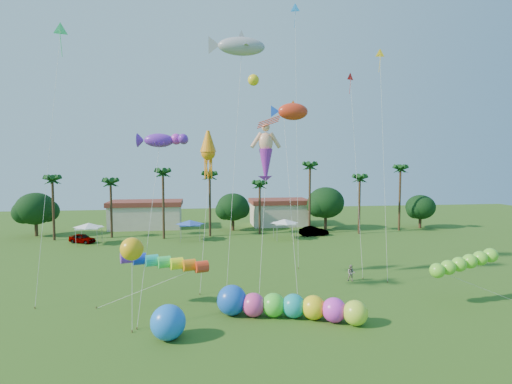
{
  "coord_description": "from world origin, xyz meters",
  "views": [
    {
      "loc": [
        -4.56,
        -22.17,
        11.27
      ],
      "look_at": [
        0.0,
        10.0,
        9.0
      ],
      "focal_mm": 28.0,
      "sensor_mm": 36.0,
      "label": 1
    }
  ],
  "objects": [
    {
      "name": "ground",
      "position": [
        0.0,
        0.0,
        0.0
      ],
      "size": [
        160.0,
        160.0,
        0.0
      ],
      "primitive_type": "plane",
      "color": "#285116",
      "rests_on": "ground"
    },
    {
      "name": "tree_line",
      "position": [
        3.57,
        44.0,
        4.28
      ],
      "size": [
        69.46,
        8.91,
        11.0
      ],
      "color": "#3A2819",
      "rests_on": "ground"
    },
    {
      "name": "buildings_row",
      "position": [
        -3.09,
        50.0,
        2.0
      ],
      "size": [
        35.0,
        7.0,
        4.0
      ],
      "color": "beige",
      "rests_on": "ground"
    },
    {
      "name": "tent_row",
      "position": [
        -6.0,
        36.33,
        2.75
      ],
      "size": [
        31.0,
        4.0,
        0.6
      ],
      "color": "white",
      "rests_on": "ground"
    },
    {
      "name": "car_a",
      "position": [
        -21.28,
        37.22,
        0.66
      ],
      "size": [
        4.16,
        3.15,
        1.32
      ],
      "primitive_type": "imported",
      "rotation": [
        0.0,
        0.0,
        1.1
      ],
      "color": "#4C4C54",
      "rests_on": "ground"
    },
    {
      "name": "car_b",
      "position": [
        13.2,
        38.11,
        0.74
      ],
      "size": [
        4.66,
        2.11,
        1.48
      ],
      "primitive_type": "imported",
      "rotation": [
        0.0,
        0.0,
        1.69
      ],
      "color": "#4C4C54",
      "rests_on": "ground"
    },
    {
      "name": "spectator_b",
      "position": [
        9.83,
        13.93,
        0.79
      ],
      "size": [
        0.94,
        0.86,
        1.58
      ],
      "primitive_type": "imported",
      "rotation": [
        0.0,
        0.0,
        -0.41
      ],
      "color": "gray",
      "rests_on": "ground"
    },
    {
      "name": "caterpillar_inflatable",
      "position": [
        1.5,
        5.75,
        0.94
      ],
      "size": [
        10.73,
        5.45,
        2.25
      ],
      "rotation": [
        0.0,
        0.0,
        -0.34
      ],
      "color": "#E73C93",
      "rests_on": "ground"
    },
    {
      "name": "blue_ball",
      "position": [
        -6.65,
        3.32,
        1.13
      ],
      "size": [
        2.27,
        2.27,
        2.27
      ],
      "primitive_type": "sphere",
      "color": "blue",
      "rests_on": "ground"
    },
    {
      "name": "rainbow_tube",
      "position": [
        -6.18,
        8.68,
        3.3
      ],
      "size": [
        9.96,
        2.0,
        3.77
      ],
      "color": "red",
      "rests_on": "ground"
    },
    {
      "name": "green_worm",
      "position": [
        14.01,
        6.55,
        2.86
      ],
      "size": [
        10.35,
        2.39,
        3.56
      ],
      "color": "#6BD72F",
      "rests_on": "ground"
    },
    {
      "name": "orange_ball_kite",
      "position": [
        -9.35,
        6.61,
        5.28
      ],
      "size": [
        2.11,
        2.96,
        6.11
      ],
      "color": "#ECAC13",
      "rests_on": "ground"
    },
    {
      "name": "merman_kite",
      "position": [
        1.61,
        14.85,
        12.0
      ],
      "size": [
        2.65,
        5.77,
        14.6
      ],
      "color": "#FAB28E",
      "rests_on": "ground"
    },
    {
      "name": "fish_kite",
      "position": [
        3.97,
        13.88,
        16.06
      ],
      "size": [
        4.39,
        6.6,
        16.94
      ],
      "color": "red",
      "rests_on": "ground"
    },
    {
      "name": "shark_kite",
      "position": [
        -0.44,
        16.85,
        22.57
      ],
      "size": [
        6.31,
        7.32,
        23.67
      ],
      "color": "#9A9EA8",
      "rests_on": "ground"
    },
    {
      "name": "squid_kite",
      "position": [
        -3.74,
        15.37,
        12.31
      ],
      "size": [
        1.87,
        4.45,
        14.47
      ],
      "color": "orange",
      "rests_on": "ground"
    },
    {
      "name": "lobster_kite",
      "position": [
        -7.68,
        10.13,
        13.13
      ],
      "size": [
        4.36,
        6.46,
        13.92
      ],
      "color": "purple",
      "rests_on": "ground"
    },
    {
      "name": "delta_kite_red",
      "position": [
        11.35,
        18.78,
        19.85
      ],
      "size": [
        1.03,
        4.83,
        20.96
      ],
      "color": "red",
      "rests_on": "ground"
    },
    {
      "name": "delta_kite_yellow",
      "position": [
        13.29,
        15.99,
        21.56
      ],
      "size": [
        1.08,
        3.33,
        22.72
      ],
      "color": "yellow",
      "rests_on": "ground"
    },
    {
      "name": "delta_kite_green",
      "position": [
        -16.36,
        15.1,
        22.5
      ],
      "size": [
        1.79,
        5.12,
        23.52
      ],
      "color": "#38EE81",
      "rests_on": "ground"
    },
    {
      "name": "delta_kite_blue",
      "position": [
        6.33,
        23.09,
        28.18
      ],
      "size": [
        1.25,
        4.46,
        29.46
      ],
      "color": "#187CDB",
      "rests_on": "ground"
    }
  ]
}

